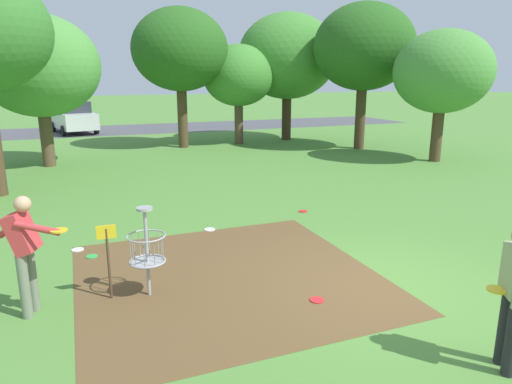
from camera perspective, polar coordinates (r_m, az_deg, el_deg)
ground_plane at (r=7.79m, az=15.39°, el=-11.03°), size 160.00×160.00×0.00m
dirt_tee_pad at (r=7.84m, az=-3.51°, el=-10.33°), size 4.80×4.76×0.01m
disc_golf_basket at (r=7.11m, az=-13.84°, el=-6.81°), size 0.98×0.58×1.39m
player_foreground_watching at (r=7.04m, az=-26.66°, el=-6.17°), size 0.93×0.82×1.71m
frisbee_by_tee at (r=7.10m, az=7.54°, el=-13.11°), size 0.21×0.21×0.02m
frisbee_mid_grass at (r=9.12m, az=-19.63°, el=-7.51°), size 0.21×0.21×0.02m
frisbee_far_left at (r=10.10m, az=-5.75°, el=-4.64°), size 0.24×0.24×0.02m
frisbee_far_right at (r=11.43m, az=5.81°, el=-2.38°), size 0.21×0.21×0.02m
frisbee_scattered_a at (r=9.55m, az=-21.17°, el=-6.67°), size 0.23×0.23×0.02m
tree_near_left at (r=21.72m, az=13.21°, el=17.00°), size 4.43×4.43×6.38m
tree_near_right at (r=21.83m, az=-9.38°, el=16.91°), size 4.31×4.31×6.23m
tree_mid_left at (r=22.68m, az=-2.19°, el=14.15°), size 3.41×3.41×4.73m
tree_far_left at (r=19.21m, az=22.08°, el=13.56°), size 3.64×3.64×4.96m
tree_far_center at (r=18.53m, az=-25.25°, el=13.87°), size 4.21×4.21×5.39m
tree_far_right at (r=24.32m, az=3.90°, el=16.36°), size 4.99×4.99×6.34m
parking_lot_strip at (r=30.44m, az=-13.31°, el=7.64°), size 36.00×6.00×0.01m
parked_car_leftmost at (r=29.30m, az=-21.65°, el=8.60°), size 2.69×4.50×1.84m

